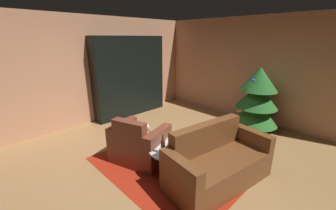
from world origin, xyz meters
name	(u,v)px	position (x,y,z in m)	size (l,w,h in m)	color
ground_plane	(167,158)	(0.00, 0.00, 0.00)	(7.18, 7.18, 0.00)	#9F7446
wall_back	(250,70)	(0.00, 3.02, 1.34)	(5.47, 0.06, 2.68)	tan
wall_left	(93,71)	(-2.71, 0.00, 1.34)	(0.06, 6.10, 2.68)	tan
area_rug	(168,166)	(0.19, -0.18, 0.00)	(2.51, 1.85, 0.01)	#A32411
bookshelf_unit	(134,77)	(-2.45, 1.08, 1.07)	(0.35, 2.16, 2.20)	black
armchair_red	(139,145)	(-0.31, -0.40, 0.31)	(1.10, 0.97, 0.86)	brown
couch_red	(217,164)	(1.00, 0.09, 0.31)	(1.00, 1.78, 0.89)	brown
coffee_table	(173,150)	(0.37, -0.24, 0.42)	(0.78, 0.78, 0.46)	black
book_stack_on_table	(174,145)	(0.36, -0.19, 0.48)	(0.20, 0.18, 0.06)	#364190
bottle_on_table	(163,146)	(0.38, -0.46, 0.58)	(0.07, 0.07, 0.31)	#4F2916
decorated_tree	(257,99)	(0.55, 2.38, 0.79)	(1.06, 1.06, 1.53)	brown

